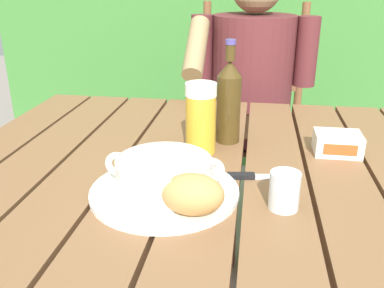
{
  "coord_description": "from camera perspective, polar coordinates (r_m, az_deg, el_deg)",
  "views": [
    {
      "loc": [
        0.08,
        -0.91,
        1.14
      ],
      "look_at": [
        -0.04,
        -0.09,
        0.81
      ],
      "focal_mm": 39.56,
      "sensor_mm": 36.0,
      "label": 1
    }
  ],
  "objects": [
    {
      "name": "butter_tub",
      "position": [
        1.08,
        19.02,
        0.08
      ],
      "size": [
        0.11,
        0.08,
        0.05
      ],
      "color": "white",
      "rests_on": "dining_table"
    },
    {
      "name": "person_eating",
      "position": [
        1.7,
        7.87,
        6.99
      ],
      "size": [
        0.48,
        0.47,
        1.21
      ],
      "color": "#5A2428",
      "rests_on": "ground_plane"
    },
    {
      "name": "dining_table",
      "position": [
        1.04,
        2.91,
        -6.46
      ],
      "size": [
        1.25,
        0.97,
        0.74
      ],
      "color": "brown",
      "rests_on": "ground_plane"
    },
    {
      "name": "soup_bowl",
      "position": [
        0.83,
        -3.78,
        -4.0
      ],
      "size": [
        0.24,
        0.19,
        0.07
      ],
      "color": "white",
      "rests_on": "serving_plate"
    },
    {
      "name": "table_knife",
      "position": [
        0.92,
        8.29,
        -4.33
      ],
      "size": [
        0.15,
        0.04,
        0.01
      ],
      "color": "silver",
      "rests_on": "dining_table"
    },
    {
      "name": "chair_near_diner",
      "position": [
        1.95,
        7.76,
        2.36
      ],
      "size": [
        0.47,
        0.41,
        1.03
      ],
      "color": "brown",
      "rests_on": "ground_plane"
    },
    {
      "name": "beer_bottle",
      "position": [
        1.08,
        4.98,
        5.86
      ],
      "size": [
        0.06,
        0.06,
        0.26
      ],
      "color": "#443314",
      "rests_on": "dining_table"
    },
    {
      "name": "serving_plate",
      "position": [
        0.85,
        -3.71,
        -6.39
      ],
      "size": [
        0.3,
        0.3,
        0.01
      ],
      "color": "white",
      "rests_on": "dining_table"
    },
    {
      "name": "water_glass_small",
      "position": [
        0.8,
        12.35,
        -6.15
      ],
      "size": [
        0.06,
        0.06,
        0.07
      ],
      "color": "silver",
      "rests_on": "dining_table"
    },
    {
      "name": "bread_roll",
      "position": [
        0.75,
        0.11,
        -6.78
      ],
      "size": [
        0.11,
        0.09,
        0.07
      ],
      "color": "tan",
      "rests_on": "serving_plate"
    },
    {
      "name": "beer_glass",
      "position": [
        1.01,
        1.19,
        3.53
      ],
      "size": [
        0.07,
        0.07,
        0.17
      ],
      "color": "gold",
      "rests_on": "dining_table"
    }
  ]
}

